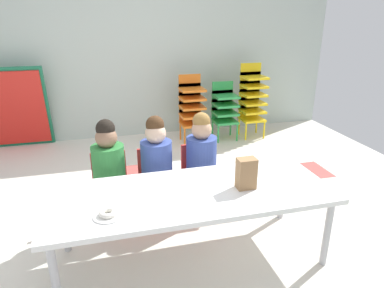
{
  "coord_description": "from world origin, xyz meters",
  "views": [
    {
      "loc": [
        -0.41,
        -2.7,
        1.69
      ],
      "look_at": [
        0.2,
        -0.41,
        0.79
      ],
      "focal_mm": 32.51,
      "sensor_mm": 36.0,
      "label": 1
    }
  ],
  "objects_px": {
    "craft_table": "(192,197)",
    "donut_powdered_on_plate": "(108,213)",
    "seated_child_near_camera": "(109,164)",
    "kid_chair_orange_stack": "(191,105)",
    "kid_chair_yellow_stack": "(252,97)",
    "folded_activity_table": "(12,109)",
    "paper_plate_near_edge": "(108,216)",
    "seated_child_middle_seat": "(156,159)",
    "kid_chair_green_stack": "(224,107)",
    "seated_child_far_right": "(201,154)",
    "paper_bag_brown": "(246,173)"
  },
  "relations": [
    {
      "from": "kid_chair_yellow_stack",
      "to": "folded_activity_table",
      "type": "relative_size",
      "value": 0.96
    },
    {
      "from": "craft_table",
      "to": "seated_child_middle_seat",
      "type": "distance_m",
      "value": 0.62
    },
    {
      "from": "kid_chair_green_stack",
      "to": "paper_bag_brown",
      "type": "distance_m",
      "value": 2.58
    },
    {
      "from": "seated_child_near_camera",
      "to": "paper_plate_near_edge",
      "type": "distance_m",
      "value": 0.78
    },
    {
      "from": "kid_chair_yellow_stack",
      "to": "donut_powdered_on_plate",
      "type": "relative_size",
      "value": 9.62
    },
    {
      "from": "kid_chair_orange_stack",
      "to": "folded_activity_table",
      "type": "xyz_separation_m",
      "value": [
        -2.31,
        0.32,
        0.02
      ]
    },
    {
      "from": "paper_bag_brown",
      "to": "seated_child_near_camera",
      "type": "bearing_deg",
      "value": 144.6
    },
    {
      "from": "seated_child_middle_seat",
      "to": "kid_chair_yellow_stack",
      "type": "relative_size",
      "value": 0.88
    },
    {
      "from": "kid_chair_yellow_stack",
      "to": "donut_powdered_on_plate",
      "type": "xyz_separation_m",
      "value": [
        -2.09,
        -2.6,
        -0.01
      ]
    },
    {
      "from": "seated_child_far_right",
      "to": "seated_child_near_camera",
      "type": "bearing_deg",
      "value": 180.0
    },
    {
      "from": "paper_plate_near_edge",
      "to": "donut_powdered_on_plate",
      "type": "distance_m",
      "value": 0.02
    },
    {
      "from": "donut_powdered_on_plate",
      "to": "kid_chair_yellow_stack",
      "type": "bearing_deg",
      "value": 51.13
    },
    {
      "from": "seated_child_far_right",
      "to": "paper_bag_brown",
      "type": "distance_m",
      "value": 0.67
    },
    {
      "from": "seated_child_near_camera",
      "to": "paper_bag_brown",
      "type": "distance_m",
      "value": 1.12
    },
    {
      "from": "folded_activity_table",
      "to": "donut_powdered_on_plate",
      "type": "xyz_separation_m",
      "value": [
        1.11,
        -2.92,
        0.03
      ]
    },
    {
      "from": "seated_child_near_camera",
      "to": "kid_chair_orange_stack",
      "type": "xyz_separation_m",
      "value": [
        1.17,
        1.82,
        -0.04
      ]
    },
    {
      "from": "paper_bag_brown",
      "to": "paper_plate_near_edge",
      "type": "height_order",
      "value": "paper_bag_brown"
    },
    {
      "from": "donut_powdered_on_plate",
      "to": "paper_plate_near_edge",
      "type": "bearing_deg",
      "value": 0.0
    },
    {
      "from": "kid_chair_orange_stack",
      "to": "seated_child_middle_seat",
      "type": "bearing_deg",
      "value": -113.26
    },
    {
      "from": "folded_activity_table",
      "to": "craft_table",
      "type": "bearing_deg",
      "value": -58.61
    },
    {
      "from": "seated_child_far_right",
      "to": "donut_powdered_on_plate",
      "type": "distance_m",
      "value": 1.12
    },
    {
      "from": "seated_child_middle_seat",
      "to": "folded_activity_table",
      "type": "xyz_separation_m",
      "value": [
        -1.53,
        2.14,
        -0.02
      ]
    },
    {
      "from": "craft_table",
      "to": "paper_bag_brown",
      "type": "distance_m",
      "value": 0.41
    },
    {
      "from": "craft_table",
      "to": "seated_child_far_right",
      "type": "relative_size",
      "value": 2.12
    },
    {
      "from": "craft_table",
      "to": "kid_chair_green_stack",
      "type": "distance_m",
      "value": 2.67
    },
    {
      "from": "kid_chair_green_stack",
      "to": "kid_chair_yellow_stack",
      "type": "xyz_separation_m",
      "value": [
        0.41,
        0.0,
        0.12
      ]
    },
    {
      "from": "seated_child_near_camera",
      "to": "folded_activity_table",
      "type": "bearing_deg",
      "value": 118.05
    },
    {
      "from": "kid_chair_orange_stack",
      "to": "kid_chair_green_stack",
      "type": "relative_size",
      "value": 1.15
    },
    {
      "from": "kid_chair_orange_stack",
      "to": "kid_chair_green_stack",
      "type": "bearing_deg",
      "value": -0.04
    },
    {
      "from": "folded_activity_table",
      "to": "seated_child_middle_seat",
      "type": "bearing_deg",
      "value": -54.47
    },
    {
      "from": "kid_chair_yellow_stack",
      "to": "paper_plate_near_edge",
      "type": "distance_m",
      "value": 3.33
    },
    {
      "from": "seated_child_far_right",
      "to": "paper_plate_near_edge",
      "type": "bearing_deg",
      "value": -136.18
    },
    {
      "from": "kid_chair_green_stack",
      "to": "folded_activity_table",
      "type": "bearing_deg",
      "value": 173.41
    },
    {
      "from": "paper_plate_near_edge",
      "to": "folded_activity_table",
      "type": "bearing_deg",
      "value": 110.79
    },
    {
      "from": "donut_powdered_on_plate",
      "to": "craft_table",
      "type": "bearing_deg",
      "value": 17.03
    },
    {
      "from": "seated_child_near_camera",
      "to": "kid_chair_orange_stack",
      "type": "bearing_deg",
      "value": 57.25
    },
    {
      "from": "paper_bag_brown",
      "to": "folded_activity_table",
      "type": "bearing_deg",
      "value": 126.35
    },
    {
      "from": "seated_child_middle_seat",
      "to": "donut_powdered_on_plate",
      "type": "distance_m",
      "value": 0.88
    },
    {
      "from": "seated_child_far_right",
      "to": "paper_bag_brown",
      "type": "bearing_deg",
      "value": -78.26
    },
    {
      "from": "craft_table",
      "to": "seated_child_far_right",
      "type": "height_order",
      "value": "seated_child_far_right"
    },
    {
      "from": "seated_child_far_right",
      "to": "paper_plate_near_edge",
      "type": "relative_size",
      "value": 5.1
    },
    {
      "from": "kid_chair_green_stack",
      "to": "seated_child_far_right",
      "type": "bearing_deg",
      "value": -115.57
    },
    {
      "from": "seated_child_near_camera",
      "to": "paper_bag_brown",
      "type": "xyz_separation_m",
      "value": [
        0.91,
        -0.65,
        0.1
      ]
    },
    {
      "from": "folded_activity_table",
      "to": "kid_chair_yellow_stack",
      "type": "bearing_deg",
      "value": -5.74
    },
    {
      "from": "seated_child_middle_seat",
      "to": "kid_chair_yellow_stack",
      "type": "distance_m",
      "value": 2.47
    },
    {
      "from": "kid_chair_orange_stack",
      "to": "folded_activity_table",
      "type": "relative_size",
      "value": 0.85
    },
    {
      "from": "craft_table",
      "to": "donut_powdered_on_plate",
      "type": "xyz_separation_m",
      "value": [
        -0.57,
        -0.17,
        0.07
      ]
    },
    {
      "from": "seated_child_near_camera",
      "to": "paper_plate_near_edge",
      "type": "xyz_separation_m",
      "value": [
        -0.03,
        -0.78,
        -0.01
      ]
    },
    {
      "from": "seated_child_middle_seat",
      "to": "paper_bag_brown",
      "type": "relative_size",
      "value": 4.17
    },
    {
      "from": "craft_table",
      "to": "paper_plate_near_edge",
      "type": "bearing_deg",
      "value": -162.97
    }
  ]
}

